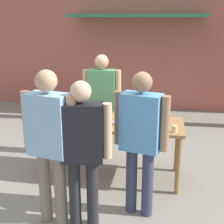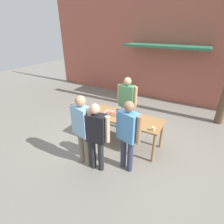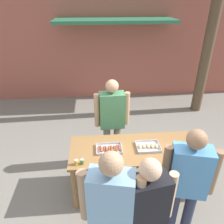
# 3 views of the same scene
# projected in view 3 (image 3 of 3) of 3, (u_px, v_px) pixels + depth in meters

# --- Properties ---
(ground_plane) EXTENTS (24.00, 24.00, 0.00)m
(ground_plane) POSITION_uv_depth(u_px,v_px,m) (132.00, 187.00, 3.89)
(ground_plane) COLOR gray
(building_facade_back) EXTENTS (12.00, 1.11, 4.50)m
(building_facade_back) POSITION_uv_depth(u_px,v_px,m) (113.00, 24.00, 6.28)
(building_facade_back) COLOR #A85647
(building_facade_back) RESTS_ON ground
(serving_table) EXTENTS (2.06, 0.82, 0.87)m
(serving_table) POSITION_uv_depth(u_px,v_px,m) (134.00, 153.00, 3.52)
(serving_table) COLOR olive
(serving_table) RESTS_ON ground
(food_tray_sausages) EXTENTS (0.41, 0.27, 0.04)m
(food_tray_sausages) POSITION_uv_depth(u_px,v_px,m) (109.00, 149.00, 3.43)
(food_tray_sausages) COLOR silver
(food_tray_sausages) RESTS_ON serving_table
(food_tray_buns) EXTENTS (0.38, 0.30, 0.05)m
(food_tray_buns) POSITION_uv_depth(u_px,v_px,m) (148.00, 147.00, 3.47)
(food_tray_buns) COLOR silver
(food_tray_buns) RESTS_ON serving_table
(condiment_jar_mustard) EXTENTS (0.06, 0.06, 0.08)m
(condiment_jar_mustard) POSITION_uv_depth(u_px,v_px,m) (76.00, 162.00, 3.12)
(condiment_jar_mustard) COLOR gold
(condiment_jar_mustard) RESTS_ON serving_table
(condiment_jar_ketchup) EXTENTS (0.06, 0.06, 0.08)m
(condiment_jar_ketchup) POSITION_uv_depth(u_px,v_px,m) (82.00, 162.00, 3.14)
(condiment_jar_ketchup) COLOR #567A38
(condiment_jar_ketchup) RESTS_ON serving_table
(beer_cup) EXTENTS (0.08, 0.08, 0.10)m
(beer_cup) POSITION_uv_depth(u_px,v_px,m) (197.00, 155.00, 3.26)
(beer_cup) COLOR #DBC67A
(beer_cup) RESTS_ON serving_table
(person_server_behind_table) EXTENTS (0.64, 0.26, 1.76)m
(person_server_behind_table) POSITION_uv_depth(u_px,v_px,m) (112.00, 117.00, 4.00)
(person_server_behind_table) COLOR #756B5B
(person_server_behind_table) RESTS_ON ground
(person_customer_holding_hotdog) EXTENTS (0.66, 0.34, 1.81)m
(person_customer_holding_hotdog) POSITION_uv_depth(u_px,v_px,m) (111.00, 209.00, 2.27)
(person_customer_holding_hotdog) COLOR #756B5B
(person_customer_holding_hotdog) RESTS_ON ground
(person_customer_with_cup) EXTENTS (0.64, 0.35, 1.76)m
(person_customer_with_cup) POSITION_uv_depth(u_px,v_px,m) (188.00, 179.00, 2.66)
(person_customer_with_cup) COLOR #333851
(person_customer_with_cup) RESTS_ON ground
(person_customer_waiting_in_line) EXTENTS (0.63, 0.32, 1.70)m
(person_customer_waiting_in_line) POSITION_uv_depth(u_px,v_px,m) (146.00, 210.00, 2.32)
(person_customer_waiting_in_line) COLOR #232328
(person_customer_waiting_in_line) RESTS_ON ground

